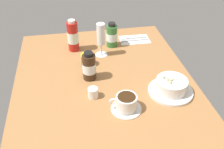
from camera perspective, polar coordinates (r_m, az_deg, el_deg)
The scene contains 10 objects.
ground_plane at distance 121.14cm, azimuth -1.56°, elevation -2.50°, with size 110.00×84.00×3.00cm, color #9E6B3D.
porridge_bowl at distance 116.01cm, azimuth 12.99°, elevation -2.55°, with size 19.87×19.87×7.53cm.
cutlery_setting at distance 156.29cm, azimuth 4.83°, elevation 7.78°, with size 12.07×17.94×0.90cm.
coffee_cup at distance 105.02cm, azimuth 3.16°, elevation -6.35°, with size 12.73×13.52×6.70cm.
creamer_jug at distance 111.55cm, azimuth -4.26°, elevation -4.03°, with size 5.28×4.68×5.11cm.
wine_glass at distance 135.55cm, azimuth -2.48°, elevation 8.51°, with size 6.68×6.68×18.32cm.
jam_jar at distance 131.84cm, azimuth -5.67°, elevation 3.31°, with size 5.53×5.53×6.02cm.
sauce_bottle_red at distance 143.15cm, azimuth -8.66°, elevation 8.36°, with size 6.01×6.01×17.95cm.
sauce_bottle_brown at distance 120.18cm, azimuth -5.08°, elevation 1.74°, with size 6.40×6.40×14.27cm.
sauce_bottle_green at distance 146.62cm, azimuth -0.04°, elevation 8.61°, with size 6.25×6.25×14.18cm.
Camera 1 is at (-93.74, 13.57, 74.03)cm, focal length 41.24 mm.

